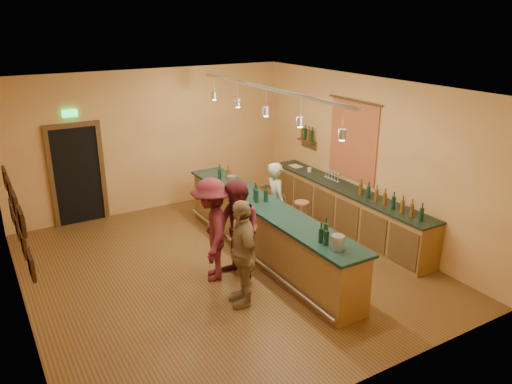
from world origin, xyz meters
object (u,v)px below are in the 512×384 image
customer_b (242,253)px  customer_c (212,230)px  back_counter (346,209)px  customer_a (238,232)px  bar_stool (302,208)px  tasting_bar (265,227)px  bartender (276,203)px

customer_b → customer_c: (-0.05, 0.95, 0.03)m
back_counter → customer_a: (-2.92, -0.66, 0.39)m
back_counter → bar_stool: back_counter is taller
tasting_bar → customer_a: (-0.83, -0.48, 0.27)m
tasting_bar → customer_a: bearing=-149.9°
customer_a → customer_c: (-0.36, 0.27, 0.02)m
tasting_bar → customer_b: (-1.13, -1.16, 0.26)m
customer_a → bartender: bearing=112.6°
bar_stool → bartender: bearing=-167.5°
back_counter → customer_b: customer_b is taller
customer_c → bar_stool: 2.66m
back_counter → bartender: size_ratio=2.78×
tasting_bar → customer_b: 1.64m
customer_c → bar_stool: size_ratio=2.82×
customer_b → customer_c: size_ratio=0.96×
tasting_bar → customer_b: size_ratio=2.95×
back_counter → customer_a: size_ratio=2.58×
back_counter → tasting_bar: tasting_bar is taller
customer_a → customer_b: customer_a is taller
customer_a → customer_c: size_ratio=0.98×
tasting_bar → customer_a: 0.99m
back_counter → bartender: 1.61m
tasting_bar → bar_stool: bearing=26.9°
tasting_bar → bartender: 0.77m
bartender → customer_b: 2.36m
bartender → customer_c: 1.87m
customer_a → bar_stool: 2.44m
tasting_bar → customer_c: (-1.18, -0.21, 0.29)m
customer_a → customer_b: bearing=-36.6°
customer_a → back_counter: bearing=90.1°
bartender → customer_c: customer_c is taller
back_counter → bartender: (-1.55, 0.31, 0.33)m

